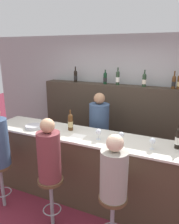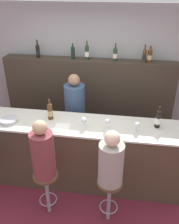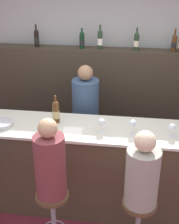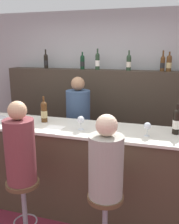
{
  "view_description": "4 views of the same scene",
  "coord_description": "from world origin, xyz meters",
  "px_view_note": "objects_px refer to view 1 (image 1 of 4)",
  "views": [
    {
      "loc": [
        1.21,
        -2.41,
        2.33
      ],
      "look_at": [
        0.0,
        0.23,
        1.48
      ],
      "focal_mm": 35.0,
      "sensor_mm": 36.0,
      "label": 1
    },
    {
      "loc": [
        0.66,
        -2.73,
        3.03
      ],
      "look_at": [
        0.2,
        0.38,
        1.27
      ],
      "focal_mm": 40.0,
      "sensor_mm": 36.0,
      "label": 2
    },
    {
      "loc": [
        0.41,
        -2.71,
        2.75
      ],
      "look_at": [
        -0.01,
        0.35,
        1.27
      ],
      "focal_mm": 50.0,
      "sensor_mm": 36.0,
      "label": 3
    },
    {
      "loc": [
        1.01,
        -2.34,
        2.0
      ],
      "look_at": [
        0.24,
        0.23,
        1.31
      ],
      "focal_mm": 40.0,
      "sensor_mm": 36.0,
      "label": 4
    }
  ],
  "objects_px": {
    "bar_stool_middle": "(51,190)",
    "guest_seated_right": "(114,171)",
    "wine_bottle_counter_0": "(70,122)",
    "wine_bottle_counter_1": "(178,138)",
    "wine_glass_0": "(98,132)",
    "wine_glass_2": "(153,141)",
    "bartender": "(99,141)",
    "guest_seated_middle": "(49,154)",
    "wine_bottle_backbar_0": "(76,76)",
    "metal_bowl": "(33,127)",
    "wine_bottle_backbar_4": "(174,82)",
    "wine_bottle_backbar_5": "(179,82)",
    "wine_glass_1": "(121,135)",
    "wine_bottle_backbar_2": "(118,78)",
    "wine_bottle_backbar_1": "(105,78)",
    "bar_stool_left": "(1,174)",
    "bar_stool_right": "(113,209)",
    "wine_bottle_backbar_3": "(144,80)"
  },
  "relations": [
    {
      "from": "wine_glass_1",
      "to": "bar_stool_left",
      "type": "distance_m",
      "value": 1.87
    },
    {
      "from": "wine_bottle_backbar_2",
      "to": "wine_bottle_backbar_1",
      "type": "bearing_deg",
      "value": 180.0
    },
    {
      "from": "wine_glass_0",
      "to": "guest_seated_middle",
      "type": "bearing_deg",
      "value": -125.01
    },
    {
      "from": "bar_stool_middle",
      "to": "bartender",
      "type": "xyz_separation_m",
      "value": [
        0.14,
        1.32,
        0.2
      ]
    },
    {
      "from": "metal_bowl",
      "to": "wine_bottle_backbar_0",
      "type": "bearing_deg",
      "value": 88.17
    },
    {
      "from": "wine_bottle_backbar_3",
      "to": "guest_seated_middle",
      "type": "distance_m",
      "value": 2.22
    },
    {
      "from": "wine_bottle_counter_0",
      "to": "wine_bottle_backbar_0",
      "type": "xyz_separation_m",
      "value": [
        -0.54,
        1.2,
        0.55
      ]
    },
    {
      "from": "wine_bottle_backbar_0",
      "to": "metal_bowl",
      "type": "distance_m",
      "value": 1.53
    },
    {
      "from": "wine_bottle_counter_0",
      "to": "wine_bottle_backbar_1",
      "type": "relative_size",
      "value": 1.17
    },
    {
      "from": "wine_bottle_backbar_0",
      "to": "wine_glass_0",
      "type": "relative_size",
      "value": 2.0
    },
    {
      "from": "metal_bowl",
      "to": "bar_stool_right",
      "type": "relative_size",
      "value": 0.37
    },
    {
      "from": "wine_bottle_counter_0",
      "to": "wine_bottle_counter_1",
      "type": "xyz_separation_m",
      "value": [
        1.57,
        0.0,
        0.01
      ]
    },
    {
      "from": "wine_glass_1",
      "to": "guest_seated_right",
      "type": "bearing_deg",
      "value": -80.18
    },
    {
      "from": "wine_bottle_backbar_5",
      "to": "bar_stool_left",
      "type": "relative_size",
      "value": 0.41
    },
    {
      "from": "wine_bottle_backbar_5",
      "to": "bar_stool_left",
      "type": "distance_m",
      "value": 3.22
    },
    {
      "from": "wine_bottle_counter_1",
      "to": "wine_bottle_backbar_2",
      "type": "bearing_deg",
      "value": 134.94
    },
    {
      "from": "metal_bowl",
      "to": "bar_stool_left",
      "type": "bearing_deg",
      "value": -107.85
    },
    {
      "from": "bar_stool_right",
      "to": "wine_bottle_counter_1",
      "type": "bearing_deg",
      "value": 51.85
    },
    {
      "from": "wine_bottle_counter_0",
      "to": "wine_bottle_backbar_4",
      "type": "height_order",
      "value": "wine_bottle_backbar_4"
    },
    {
      "from": "bar_stool_middle",
      "to": "bartender",
      "type": "bearing_deg",
      "value": 84.01
    },
    {
      "from": "wine_glass_0",
      "to": "wine_glass_2",
      "type": "height_order",
      "value": "wine_glass_0"
    },
    {
      "from": "wine_bottle_counter_0",
      "to": "bar_stool_right",
      "type": "bearing_deg",
      "value": -38.05
    },
    {
      "from": "wine_bottle_counter_0",
      "to": "metal_bowl",
      "type": "distance_m",
      "value": 0.62
    },
    {
      "from": "wine_glass_0",
      "to": "wine_glass_2",
      "type": "relative_size",
      "value": 1.06
    },
    {
      "from": "wine_bottle_backbar_3",
      "to": "wine_glass_0",
      "type": "xyz_separation_m",
      "value": [
        -0.33,
        -1.36,
        -0.57
      ]
    },
    {
      "from": "wine_bottle_backbar_2",
      "to": "bartender",
      "type": "xyz_separation_m",
      "value": [
        -0.11,
        -0.64,
        -1.05
      ]
    },
    {
      "from": "wine_glass_1",
      "to": "bar_stool_left",
      "type": "xyz_separation_m",
      "value": [
        -1.64,
        -0.6,
        -0.68
      ]
    },
    {
      "from": "wine_bottle_backbar_5",
      "to": "wine_bottle_backbar_2",
      "type": "bearing_deg",
      "value": -180.0
    },
    {
      "from": "wine_glass_0",
      "to": "guest_seated_middle",
      "type": "height_order",
      "value": "guest_seated_middle"
    },
    {
      "from": "wine_bottle_backbar_4",
      "to": "guest_seated_middle",
      "type": "distance_m",
      "value": 2.43
    },
    {
      "from": "wine_bottle_counter_1",
      "to": "bar_stool_middle",
      "type": "height_order",
      "value": "wine_bottle_counter_1"
    },
    {
      "from": "wine_glass_2",
      "to": "guest_seated_middle",
      "type": "xyz_separation_m",
      "value": [
        -1.16,
        -0.6,
        -0.14
      ]
    },
    {
      "from": "wine_bottle_backbar_0",
      "to": "metal_bowl",
      "type": "relative_size",
      "value": 1.22
    },
    {
      "from": "wine_glass_1",
      "to": "wine_glass_2",
      "type": "height_order",
      "value": "wine_glass_1"
    },
    {
      "from": "bar_stool_left",
      "to": "bar_stool_right",
      "type": "distance_m",
      "value": 1.74
    },
    {
      "from": "wine_bottle_backbar_0",
      "to": "bar_stool_middle",
      "type": "bearing_deg",
      "value": -71.5
    },
    {
      "from": "bartender",
      "to": "bar_stool_left",
      "type": "bearing_deg",
      "value": -127.87
    },
    {
      "from": "wine_glass_1",
      "to": "bar_stool_left",
      "type": "relative_size",
      "value": 0.24
    },
    {
      "from": "wine_bottle_backbar_2",
      "to": "wine_glass_1",
      "type": "relative_size",
      "value": 1.98
    },
    {
      "from": "wine_bottle_backbar_0",
      "to": "guest_seated_right",
      "type": "relative_size",
      "value": 0.42
    },
    {
      "from": "wine_bottle_backbar_0",
      "to": "wine_bottle_backbar_1",
      "type": "height_order",
      "value": "wine_bottle_backbar_0"
    },
    {
      "from": "wine_glass_1",
      "to": "guest_seated_middle",
      "type": "relative_size",
      "value": 0.2
    },
    {
      "from": "guest_seated_right",
      "to": "bartender",
      "type": "height_order",
      "value": "bartender"
    },
    {
      "from": "wine_bottle_backbar_1",
      "to": "wine_glass_0",
      "type": "xyz_separation_m",
      "value": [
        0.42,
        -1.36,
        -0.57
      ]
    },
    {
      "from": "wine_bottle_backbar_5",
      "to": "metal_bowl",
      "type": "height_order",
      "value": "wine_bottle_backbar_5"
    },
    {
      "from": "bar_stool_middle",
      "to": "bar_stool_right",
      "type": "bearing_deg",
      "value": 0.0
    },
    {
      "from": "bar_stool_middle",
      "to": "guest_seated_right",
      "type": "height_order",
      "value": "guest_seated_right"
    },
    {
      "from": "wine_glass_0",
      "to": "bar_stool_left",
      "type": "height_order",
      "value": "wine_glass_0"
    },
    {
      "from": "wine_glass_2",
      "to": "bar_stool_left",
      "type": "relative_size",
      "value": 0.21
    },
    {
      "from": "guest_seated_right",
      "to": "wine_bottle_backbar_1",
      "type": "bearing_deg",
      "value": 113.61
    }
  ]
}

